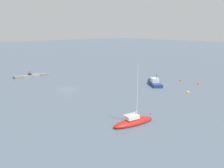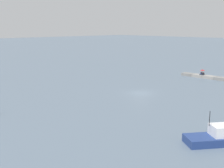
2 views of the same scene
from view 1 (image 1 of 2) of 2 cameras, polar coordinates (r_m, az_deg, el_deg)
name	(u,v)px [view 1 (image 1 of 2)]	position (r m, az deg, el deg)	size (l,w,h in m)	color
ground_plane	(68,89)	(64.60, -9.78, -1.12)	(500.00, 500.00, 0.00)	slate
seawall_pier	(31,76)	(83.80, -17.47, 1.75)	(10.69, 1.88, 0.63)	slate
person_seated_dark_left	(31,74)	(83.57, -17.59, 2.11)	(0.42, 0.63, 0.73)	#1E2333
person_seated_blue_right	(29,74)	(83.44, -17.96, 2.07)	(0.42, 0.63, 0.73)	#1E2333
umbrella_open_red	(29,71)	(83.43, -17.82, 2.66)	(1.10, 1.10, 1.25)	black
sailboat_red_far	(134,122)	(40.80, 4.79, -8.36)	(7.77, 2.91, 9.84)	red
motorboat_navy_near	(154,83)	(69.55, 9.31, 0.22)	(6.20, 7.43, 4.20)	navy
mooring_buoy_near	(180,80)	(76.37, 14.93, 0.77)	(0.58, 0.58, 0.58)	#EA5914
mooring_buoy_mid	(188,92)	(62.57, 16.46, -1.78)	(0.65, 0.65, 0.65)	yellow
mooring_buoy_far	(199,84)	(73.12, 18.62, 0.05)	(0.63, 0.63, 0.63)	#EA5914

